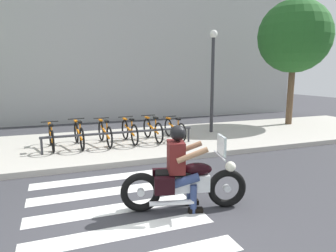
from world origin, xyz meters
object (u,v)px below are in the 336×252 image
object	(u,v)px
bicycle_0	(51,137)
bike_rack	(121,133)
tree_near_rack	(294,37)
street_lamp	(213,72)
bicycle_1	(79,135)
bicycle_3	(130,131)
rider	(181,162)
bicycle_2	(105,133)
bicycle_5	(175,129)
bicycle_4	(153,130)
motorcycle	(185,183)

from	to	relation	value
bicycle_0	bike_rack	xyz separation A→B (m)	(1.89, -0.55, 0.07)
tree_near_rack	street_lamp	bearing A→B (deg)	-174.22
bicycle_1	street_lamp	world-z (taller)	street_lamp
bicycle_3	tree_near_rack	bearing A→B (deg)	8.27
rider	bicycle_2	distance (m)	4.63
rider	bicycle_5	xyz separation A→B (m)	(1.74, 4.59, -0.36)
bike_rack	bicycle_5	bearing A→B (deg)	16.36
bicycle_4	bicycle_5	world-z (taller)	bicycle_4
rider	motorcycle	bearing A→B (deg)	-16.29
rider	bicycle_1	world-z (taller)	rider
bicycle_3	bicycle_5	world-z (taller)	bicycle_3
bicycle_2	bicycle_1	bearing A→B (deg)	-179.97
motorcycle	rider	bearing A→B (deg)	163.71
bicycle_4	tree_near_rack	world-z (taller)	tree_near_rack
rider	bicycle_2	bearing A→B (deg)	96.54
rider	bicycle_0	distance (m)	5.03
bicycle_2	street_lamp	bearing A→B (deg)	9.18
tree_near_rack	bicycle_3	bearing A→B (deg)	-171.73
bicycle_5	street_lamp	size ratio (longest dim) A/B	0.42
motorcycle	bicycle_5	world-z (taller)	motorcycle
bicycle_1	bicycle_2	xyz separation A→B (m)	(0.76, 0.00, -0.01)
bicycle_3	bike_rack	world-z (taller)	bicycle_3
bicycle_3	tree_near_rack	size ratio (longest dim) A/B	0.31
bicycle_5	bicycle_1	bearing A→B (deg)	-179.98
bicycle_2	bike_rack	xyz separation A→B (m)	(0.38, -0.55, 0.07)
bicycle_0	tree_near_rack	xyz separation A→B (m)	(9.45, 1.04, 3.25)
bicycle_1	street_lamp	size ratio (longest dim) A/B	0.46
bicycle_5	tree_near_rack	distance (m)	6.62
bicycle_2	bicycle_4	distance (m)	1.51
motorcycle	street_lamp	bearing A→B (deg)	57.20
bicycle_2	tree_near_rack	size ratio (longest dim) A/B	0.33
rider	bike_rack	bearing A→B (deg)	92.09
bicycle_2	tree_near_rack	bearing A→B (deg)	7.49
bicycle_4	bicycle_5	bearing A→B (deg)	0.11
motorcycle	bicycle_2	distance (m)	4.65
bicycle_3	street_lamp	world-z (taller)	street_lamp
bicycle_0	bike_rack	bearing A→B (deg)	-16.34
street_lamp	tree_near_rack	bearing A→B (deg)	5.78
bicycle_4	bicycle_5	size ratio (longest dim) A/B	1.04
bicycle_3	bicycle_2	bearing A→B (deg)	179.96
bicycle_3	street_lamp	distance (m)	3.76
bicycle_0	bicycle_4	bearing A→B (deg)	-0.01
motorcycle	bike_rack	xyz separation A→B (m)	(-0.22, 4.05, 0.10)
bicycle_0	bicycle_5	distance (m)	3.78
tree_near_rack	bicycle_2	bearing A→B (deg)	-172.51
bicycle_1	bicycle_2	distance (m)	0.76
bicycle_1	bicycle_2	bearing A→B (deg)	0.03
bicycle_4	bicycle_5	xyz separation A→B (m)	(0.76, 0.00, -0.03)
bicycle_2	bicycle_4	xyz separation A→B (m)	(1.51, -0.00, 0.01)
street_lamp	bicycle_4	bearing A→B (deg)	-165.39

